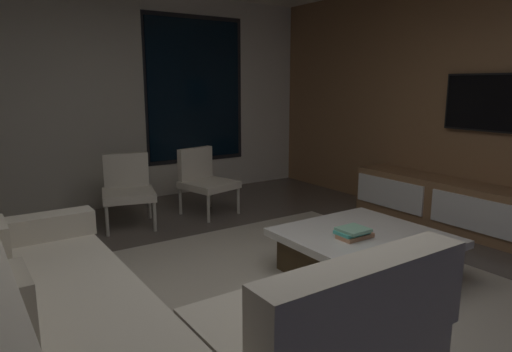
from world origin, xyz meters
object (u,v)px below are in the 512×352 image
Objects in this scene: coffee_table at (364,255)px; media_console at (491,215)px; accent_chair_by_curtain at (128,186)px; accent_chair_near_window at (204,178)px; sectional_couch at (126,332)px; book_stack_on_coffee_table at (354,233)px; mounted_tv at (493,103)px.

media_console reaches higher than coffee_table.
media_console is at bearing -41.62° from accent_chair_by_curtain.
coffee_table is 1.49× the size of accent_chair_near_window.
accent_chair_near_window reaches higher than coffee_table.
accent_chair_by_curtain is at bearing 138.38° from media_console.
book_stack_on_coffee_table is at bearing 7.17° from sectional_couch.
accent_chair_near_window is 0.92m from accent_chair_by_curtain.
mounted_tv is (0.18, 0.20, 1.10)m from media_console.
sectional_couch is 4.08m from mounted_tv.
sectional_couch reaches higher than media_console.
coffee_table is 1.15× the size of mounted_tv.
mounted_tv is (1.90, 0.11, 1.16)m from coffee_table.
coffee_table is at bearing -65.55° from accent_chair_by_curtain.
accent_chair_by_curtain is (-1.10, 2.43, 0.25)m from coffee_table.
sectional_couch is at bearing -177.49° from media_console.
coffee_table is at bearing 4.64° from book_stack_on_coffee_table.
accent_chair_near_window reaches higher than book_stack_on_coffee_table.
coffee_table is (2.02, 0.25, -0.10)m from sectional_couch.
accent_chair_near_window is 3.13m from media_console.
sectional_couch is 3.21× the size of accent_chair_near_window.
book_stack_on_coffee_table is at bearing -88.80° from accent_chair_near_window.
media_console is at bearing 2.51° from sectional_couch.
media_console is (1.86, -0.07, -0.15)m from book_stack_on_coffee_table.
accent_chair_near_window is at bearing 132.72° from mounted_tv.
media_console is at bearing -132.43° from mounted_tv.
mounted_tv reaches higher than coffee_table.
accent_chair_by_curtain is at bearing 71.08° from sectional_couch.
accent_chair_near_window reaches higher than media_console.
coffee_table is 2.23m from mounted_tv.
mounted_tv is (3.93, 0.36, 1.06)m from sectional_couch.
sectional_couch is at bearing -172.83° from book_stack_on_coffee_table.
media_console reaches higher than book_stack_on_coffee_table.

